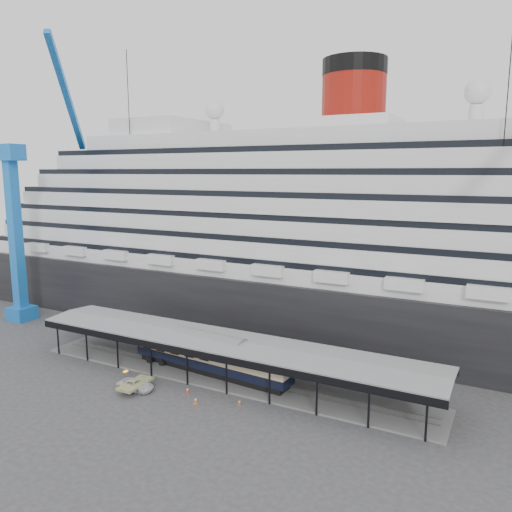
# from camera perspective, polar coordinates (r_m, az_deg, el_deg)

# --- Properties ---
(ground) EXTENTS (200.00, 200.00, 0.00)m
(ground) POSITION_cam_1_polar(r_m,az_deg,el_deg) (63.43, -6.12, -15.18)
(ground) COLOR #373739
(ground) RESTS_ON ground
(cruise_ship) EXTENTS (130.00, 30.00, 43.90)m
(cruise_ship) POSITION_cam_1_polar(r_m,az_deg,el_deg) (86.33, 5.61, 4.13)
(cruise_ship) COLOR black
(cruise_ship) RESTS_ON ground
(platform_canopy) EXTENTS (56.00, 9.18, 5.30)m
(platform_canopy) POSITION_cam_1_polar(r_m,az_deg,el_deg) (66.37, -3.71, -11.77)
(platform_canopy) COLOR slate
(platform_canopy) RESTS_ON ground
(crane_blue) EXTENTS (22.63, 19.19, 47.60)m
(crane_blue) POSITION_cam_1_polar(r_m,az_deg,el_deg) (97.20, -25.37, 4.81)
(crane_blue) COLOR blue
(crane_blue) RESTS_ON ground
(port_truck) EXTENTS (4.79, 2.37, 1.31)m
(port_truck) POSITION_cam_1_polar(r_m,az_deg,el_deg) (65.01, -13.60, -14.14)
(port_truck) COLOR silver
(port_truck) RESTS_ON ground
(pullman_carriage) EXTENTS (23.81, 4.83, 23.21)m
(pullman_carriage) POSITION_cam_1_polar(r_m,az_deg,el_deg) (67.25, -5.24, -11.10)
(pullman_carriage) COLOR black
(pullman_carriage) RESTS_ON ground
(traffic_cone_left) EXTENTS (0.41, 0.41, 0.78)m
(traffic_cone_left) POSITION_cam_1_polar(r_m,az_deg,el_deg) (63.15, -7.83, -14.95)
(traffic_cone_left) COLOR red
(traffic_cone_left) RESTS_ON ground
(traffic_cone_mid) EXTENTS (0.47, 0.47, 0.81)m
(traffic_cone_mid) POSITION_cam_1_polar(r_m,az_deg,el_deg) (60.52, -6.91, -16.05)
(traffic_cone_mid) COLOR #E75B0C
(traffic_cone_mid) RESTS_ON ground
(traffic_cone_right) EXTENTS (0.41, 0.41, 0.68)m
(traffic_cone_right) POSITION_cam_1_polar(r_m,az_deg,el_deg) (59.79, -1.92, -16.39)
(traffic_cone_right) COLOR #D8500C
(traffic_cone_right) RESTS_ON ground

